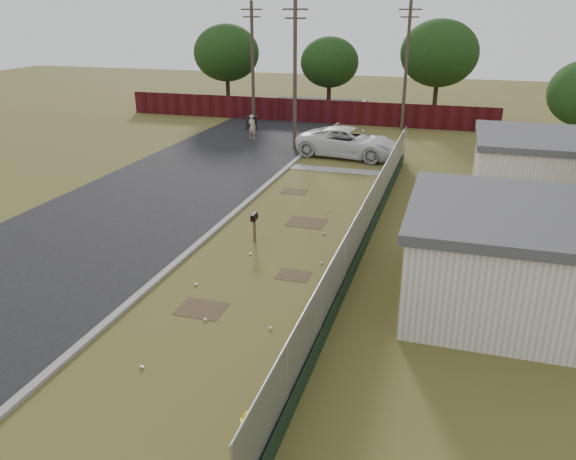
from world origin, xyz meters
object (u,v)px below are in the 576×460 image
(fire_hydrant, at_px, (248,429))
(mailbox, at_px, (254,220))
(pickup_truck, at_px, (349,142))
(pedestrian, at_px, (252,127))
(trash_bin, at_px, (252,123))

(fire_hydrant, height_order, mailbox, mailbox)
(pickup_truck, bearing_deg, mailbox, -175.65)
(fire_hydrant, height_order, pedestrian, pedestrian)
(fire_hydrant, distance_m, mailbox, 10.89)
(fire_hydrant, bearing_deg, mailbox, 109.33)
(mailbox, distance_m, pickup_truck, 14.46)
(fire_hydrant, relative_size, mailbox, 0.72)
(mailbox, bearing_deg, pedestrian, 110.53)
(fire_hydrant, bearing_deg, pickup_truck, 96.37)
(pickup_truck, xyz_separation_m, trash_bin, (-8.56, 6.07, -0.37))
(pickup_truck, bearing_deg, trash_bin, 62.36)
(pickup_truck, relative_size, pedestrian, 3.72)
(pickup_truck, bearing_deg, pedestrian, 75.59)
(pedestrian, xyz_separation_m, trash_bin, (-1.19, 3.08, -0.34))
(mailbox, distance_m, pedestrian, 18.61)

